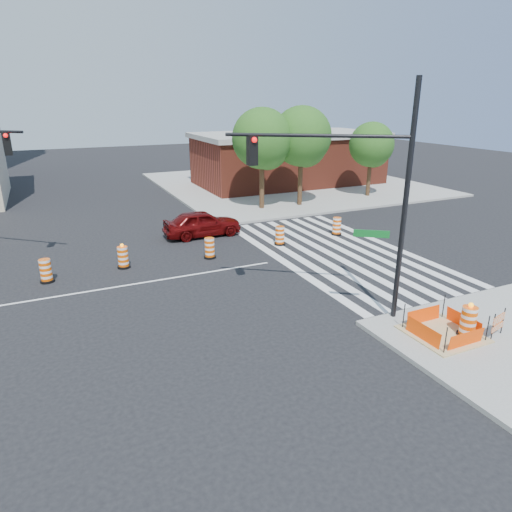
# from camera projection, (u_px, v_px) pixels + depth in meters

# --- Properties ---
(ground) EXTENTS (120.00, 120.00, 0.00)m
(ground) POSITION_uv_depth(u_px,v_px,m) (118.00, 287.00, 19.18)
(ground) COLOR black
(ground) RESTS_ON ground
(sidewalk_ne) EXTENTS (22.00, 22.00, 0.15)m
(sidewalk_ne) POSITION_uv_depth(u_px,v_px,m) (288.00, 184.00, 41.74)
(sidewalk_ne) COLOR gray
(sidewalk_ne) RESTS_ON ground
(crosswalk_east) EXTENTS (6.75, 13.50, 0.01)m
(crosswalk_east) POSITION_uv_depth(u_px,v_px,m) (336.00, 252.00, 23.54)
(crosswalk_east) COLOR silver
(crosswalk_east) RESTS_ON ground
(lane_centerline) EXTENTS (14.00, 0.12, 0.01)m
(lane_centerline) POSITION_uv_depth(u_px,v_px,m) (118.00, 287.00, 19.18)
(lane_centerline) COLOR silver
(lane_centerline) RESTS_ON ground
(excavation_pit) EXTENTS (2.20, 2.20, 0.90)m
(excavation_pit) POSITION_uv_depth(u_px,v_px,m) (443.00, 333.00, 14.98)
(excavation_pit) COLOR tan
(excavation_pit) RESTS_ON ground
(brick_storefront) EXTENTS (16.50, 8.50, 4.60)m
(brick_storefront) POSITION_uv_depth(u_px,v_px,m) (289.00, 159.00, 41.00)
(brick_storefront) COLOR maroon
(brick_storefront) RESTS_ON ground
(red_coupe) EXTENTS (4.40, 1.78, 1.50)m
(red_coupe) POSITION_uv_depth(u_px,v_px,m) (202.00, 223.00, 25.98)
(red_coupe) COLOR #500607
(red_coupe) RESTS_ON ground
(signal_pole_se) EXTENTS (5.06, 3.57, 8.02)m
(signal_pole_se) POSITION_uv_depth(u_px,v_px,m) (355.00, 181.00, 15.00)
(signal_pole_se) COLOR black
(signal_pole_se) RESTS_ON ground
(pit_drum) EXTENTS (0.62, 0.62, 1.21)m
(pit_drum) POSITION_uv_depth(u_px,v_px,m) (468.00, 323.00, 14.72)
(pit_drum) COLOR black
(pit_drum) RESTS_ON ground
(barricade) EXTENTS (0.77, 0.23, 0.92)m
(barricade) POSITION_uv_depth(u_px,v_px,m) (498.00, 323.00, 14.73)
(barricade) COLOR #ED5405
(barricade) RESTS_ON ground
(tree_north_c) EXTENTS (4.10, 4.10, 6.97)m
(tree_north_c) POSITION_uv_depth(u_px,v_px,m) (262.00, 142.00, 30.82)
(tree_north_c) COLOR #382314
(tree_north_c) RESTS_ON ground
(tree_north_d) EXTENTS (4.15, 4.15, 7.06)m
(tree_north_d) POSITION_uv_depth(u_px,v_px,m) (302.00, 140.00, 31.79)
(tree_north_d) COLOR #382314
(tree_north_d) RESTS_ON ground
(tree_north_e) EXTENTS (3.45, 3.43, 5.83)m
(tree_north_e) POSITION_uv_depth(u_px,v_px,m) (371.00, 147.00, 35.16)
(tree_north_e) COLOR #382314
(tree_north_e) RESTS_ON ground
(median_drum_2) EXTENTS (0.60, 0.60, 1.02)m
(median_drum_2) POSITION_uv_depth(u_px,v_px,m) (46.00, 272.00, 19.53)
(median_drum_2) COLOR black
(median_drum_2) RESTS_ON ground
(median_drum_3) EXTENTS (0.60, 0.60, 1.18)m
(median_drum_3) POSITION_uv_depth(u_px,v_px,m) (123.00, 258.00, 21.18)
(median_drum_3) COLOR black
(median_drum_3) RESTS_ON ground
(median_drum_4) EXTENTS (0.60, 0.60, 1.02)m
(median_drum_4) POSITION_uv_depth(u_px,v_px,m) (210.00, 249.00, 22.47)
(median_drum_4) COLOR black
(median_drum_4) RESTS_ON ground
(median_drum_5) EXTENTS (0.60, 0.60, 1.02)m
(median_drum_5) POSITION_uv_depth(u_px,v_px,m) (280.00, 236.00, 24.49)
(median_drum_5) COLOR black
(median_drum_5) RESTS_ON ground
(median_drum_6) EXTENTS (0.60, 0.60, 1.02)m
(median_drum_6) POSITION_uv_depth(u_px,v_px,m) (337.00, 227.00, 26.28)
(median_drum_6) COLOR black
(median_drum_6) RESTS_ON ground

